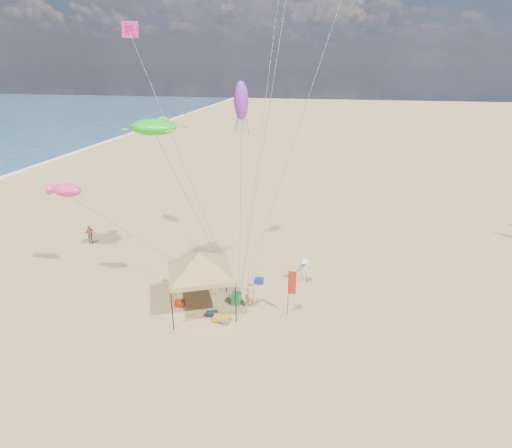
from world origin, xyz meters
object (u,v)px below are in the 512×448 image
(cooler_blue, at_px, (259,281))
(chair_yellow, at_px, (179,285))
(person_far_a, at_px, (90,234))
(beach_cart, at_px, (222,318))
(chair_green, at_px, (236,298))
(person_near_c, at_px, (304,271))
(canopy_tent, at_px, (199,254))
(cooler_red, at_px, (180,303))
(person_near_b, at_px, (179,275))
(feather_flag, at_px, (291,285))
(person_near_a, at_px, (250,294))

(cooler_blue, height_order, chair_yellow, chair_yellow)
(person_far_a, bearing_deg, beach_cart, -99.27)
(chair_green, height_order, beach_cart, chair_green)
(beach_cart, xyz_separation_m, person_near_c, (3.95, 5.08, 0.68))
(canopy_tent, height_order, cooler_blue, canopy_tent)
(cooler_red, height_order, chair_green, chair_green)
(person_near_b, distance_m, person_far_a, 10.62)
(feather_flag, xyz_separation_m, person_near_b, (-7.10, 1.56, -0.94))
(chair_yellow, bearing_deg, cooler_blue, 20.31)
(canopy_tent, height_order, person_near_a, canopy_tent)
(chair_yellow, bearing_deg, person_near_c, 16.99)
(feather_flag, bearing_deg, chair_yellow, 168.53)
(canopy_tent, bearing_deg, person_near_b, 136.79)
(cooler_red, xyz_separation_m, person_near_b, (-0.73, 1.90, 0.73))
(person_near_c, bearing_deg, beach_cart, 74.40)
(cooler_red, height_order, person_near_a, person_near_a)
(canopy_tent, xyz_separation_m, chair_yellow, (-2.05, 1.84, -3.11))
(chair_yellow, bearing_deg, person_far_a, 149.64)
(person_near_c, bearing_deg, feather_flag, 106.48)
(beach_cart, bearing_deg, feather_flag, 21.09)
(person_near_b, distance_m, person_near_c, 7.77)
(beach_cart, bearing_deg, chair_yellow, 141.01)
(chair_yellow, height_order, person_near_b, person_near_b)
(person_near_c, height_order, person_far_a, person_near_c)
(person_near_a, bearing_deg, chair_green, -24.04)
(person_near_b, relative_size, person_far_a, 1.21)
(chair_green, bearing_deg, cooler_red, -164.28)
(cooler_red, relative_size, chair_green, 0.77)
(cooler_blue, bearing_deg, beach_cart, -104.84)
(canopy_tent, distance_m, beach_cart, 3.69)
(cooler_red, relative_size, cooler_blue, 1.00)
(canopy_tent, xyz_separation_m, beach_cart, (1.42, -0.97, -3.26))
(person_near_b, bearing_deg, person_far_a, 109.53)
(cooler_blue, height_order, person_near_a, person_near_a)
(beach_cart, distance_m, person_near_c, 6.47)
(chair_yellow, distance_m, person_near_a, 4.84)
(cooler_red, height_order, beach_cart, cooler_red)
(canopy_tent, bearing_deg, chair_green, 28.40)
(feather_flag, height_order, person_near_a, feather_flag)
(feather_flag, relative_size, beach_cart, 3.07)
(person_near_a, bearing_deg, person_far_a, -37.77)
(chair_green, distance_m, person_near_c, 4.81)
(beach_cart, height_order, person_near_b, person_near_b)
(chair_yellow, relative_size, person_near_b, 0.38)
(beach_cart, height_order, person_near_a, person_near_a)
(canopy_tent, xyz_separation_m, person_near_a, (2.64, 0.79, -2.59))
(chair_green, xyz_separation_m, beach_cart, (-0.35, -1.93, -0.15))
(feather_flag, height_order, cooler_blue, feather_flag)
(chair_yellow, bearing_deg, canopy_tent, -41.95)
(feather_flag, relative_size, person_near_b, 1.50)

